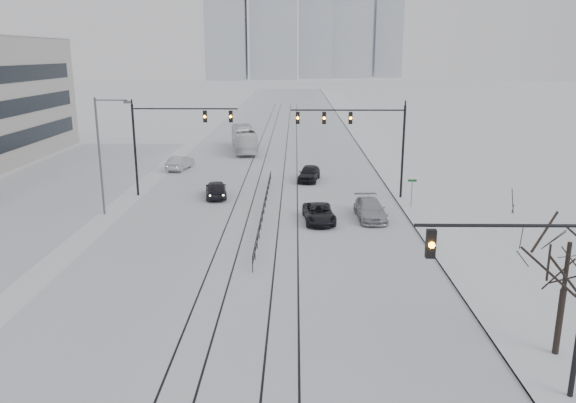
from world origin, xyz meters
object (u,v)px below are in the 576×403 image
object	(u,v)px
sedan_nb_front	(319,214)
sedan_nb_far	(309,173)
bare_tree	(568,255)
sedan_sb_outer	(180,163)
sedan_nb_right	(370,210)
traffic_mast_near	(539,283)
sedan_sb_inner	(216,189)
box_truck	(244,139)

from	to	relation	value
sedan_nb_front	sedan_nb_far	world-z (taller)	sedan_nb_far
sedan_nb_far	bare_tree	bearing A→B (deg)	-64.11
sedan_nb_front	sedan_sb_outer	bearing A→B (deg)	121.92
sedan_nb_front	sedan_nb_right	world-z (taller)	sedan_nb_right
traffic_mast_near	sedan_sb_inner	size ratio (longest dim) A/B	1.59
sedan_nb_right	sedan_nb_far	world-z (taller)	sedan_nb_far
sedan_sb_inner	box_truck	distance (m)	23.94
sedan_sb_inner	sedan_sb_outer	size ratio (longest dim) A/B	0.98
sedan_nb_front	box_truck	bearing A→B (deg)	100.52
sedan_sb_outer	sedan_nb_right	xyz separation A→B (m)	(18.10, -18.37, -0.01)
box_truck	sedan_nb_far	bearing A→B (deg)	105.52
sedan_nb_far	box_truck	world-z (taller)	box_truck
traffic_mast_near	sedan_nb_front	size ratio (longest dim) A/B	1.49
bare_tree	sedan_sb_inner	size ratio (longest dim) A/B	1.39
traffic_mast_near	sedan_nb_front	xyz separation A→B (m)	(-6.60, 22.07, -3.91)
sedan_sb_inner	sedan_nb_right	xyz separation A→B (m)	(12.57, -6.37, -0.02)
sedan_sb_inner	sedan_nb_front	bearing A→B (deg)	131.04
sedan_nb_front	sedan_nb_right	distance (m)	4.01
sedan_nb_front	traffic_mast_near	bearing A→B (deg)	-77.82
bare_tree	sedan_nb_far	world-z (taller)	bare_tree
bare_tree	box_truck	bearing A→B (deg)	109.07
sedan_nb_far	sedan_sb_inner	bearing A→B (deg)	-131.27
sedan_sb_inner	sedan_nb_front	xyz separation A→B (m)	(8.65, -7.25, -0.10)
sedan_nb_front	box_truck	size ratio (longest dim) A/B	0.42
sedan_sb_outer	sedan_nb_right	distance (m)	25.79
sedan_nb_front	sedan_nb_right	bearing A→B (deg)	8.09
traffic_mast_near	sedan_nb_far	size ratio (longest dim) A/B	1.56
sedan_sb_outer	sedan_nb_front	distance (m)	23.91
bare_tree	sedan_nb_front	distance (m)	21.44
traffic_mast_near	sedan_nb_far	world-z (taller)	traffic_mast_near
bare_tree	sedan_nb_far	bearing A→B (deg)	105.98
traffic_mast_near	sedan_sb_inner	xyz separation A→B (m)	(-15.26, 29.32, -3.81)
bare_tree	sedan_sb_outer	world-z (taller)	bare_tree
traffic_mast_near	sedan_sb_inner	world-z (taller)	traffic_mast_near
sedan_sb_inner	bare_tree	bearing A→B (deg)	114.87
sedan_nb_front	bare_tree	bearing A→B (deg)	-69.17
sedan_sb_outer	sedan_nb_far	size ratio (longest dim) A/B	1.00
sedan_sb_inner	box_truck	world-z (taller)	box_truck
sedan_sb_inner	sedan_nb_right	size ratio (longest dim) A/B	0.87
sedan_sb_outer	sedan_nb_far	world-z (taller)	sedan_nb_far
sedan_nb_right	box_truck	xyz separation A→B (m)	(-12.27, 30.30, 0.81)
sedan_nb_front	sedan_nb_far	size ratio (longest dim) A/B	1.05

